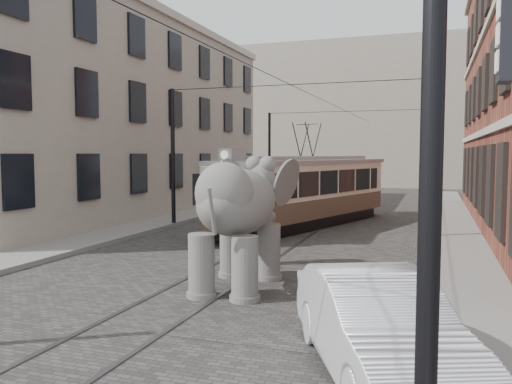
% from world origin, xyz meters
% --- Properties ---
extents(ground, '(120.00, 120.00, 0.00)m').
position_xyz_m(ground, '(0.00, 0.00, 0.00)').
color(ground, '#413E3C').
extents(tram_rails, '(1.54, 80.00, 0.02)m').
position_xyz_m(tram_rails, '(0.00, 0.00, 0.01)').
color(tram_rails, slate).
rests_on(tram_rails, ground).
extents(sidewalk_right, '(2.00, 60.00, 0.15)m').
position_xyz_m(sidewalk_right, '(6.00, 0.00, 0.07)').
color(sidewalk_right, slate).
rests_on(sidewalk_right, ground).
extents(sidewalk_left, '(2.00, 60.00, 0.15)m').
position_xyz_m(sidewalk_left, '(-6.50, 0.00, 0.07)').
color(sidewalk_left, slate).
rests_on(sidewalk_left, ground).
extents(stucco_building, '(7.00, 24.00, 10.00)m').
position_xyz_m(stucco_building, '(-11.00, 10.00, 5.00)').
color(stucco_building, gray).
rests_on(stucco_building, ground).
extents(distant_block, '(28.00, 10.00, 14.00)m').
position_xyz_m(distant_block, '(0.00, 40.00, 7.00)').
color(distant_block, gray).
rests_on(distant_block, ground).
extents(catenary, '(11.00, 30.20, 6.00)m').
position_xyz_m(catenary, '(-0.20, 5.00, 3.00)').
color(catenary, black).
rests_on(catenary, ground).
extents(tram, '(5.78, 11.52, 4.51)m').
position_xyz_m(tram, '(-0.04, 7.80, 2.25)').
color(tram, beige).
rests_on(tram, ground).
extents(elephant, '(3.08, 5.30, 3.17)m').
position_xyz_m(elephant, '(0.83, -2.87, 1.59)').
color(elephant, '#625F5A').
rests_on(elephant, ground).
extents(parked_car, '(3.33, 4.76, 1.49)m').
position_xyz_m(parked_car, '(4.51, -6.81, 0.74)').
color(parked_car, silver).
rests_on(parked_car, ground).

